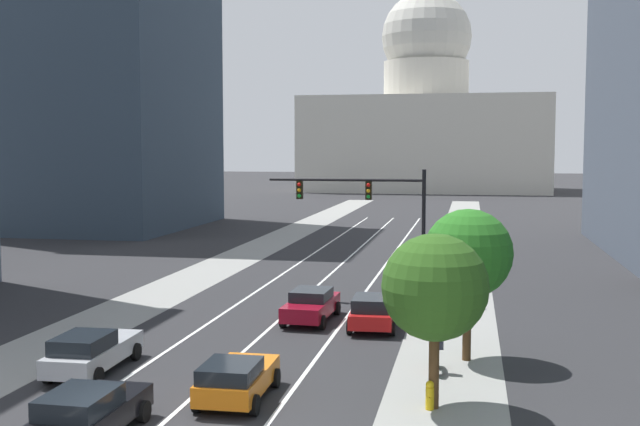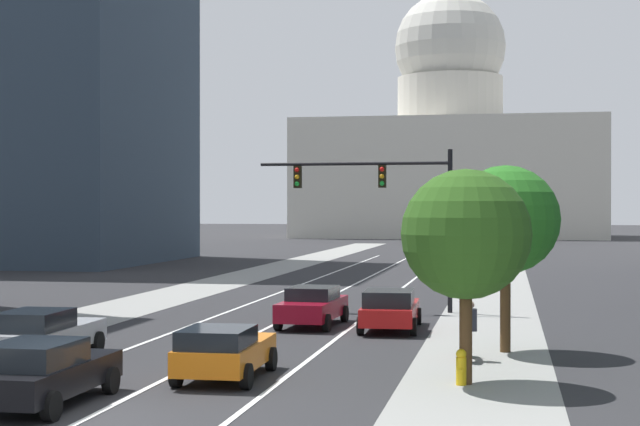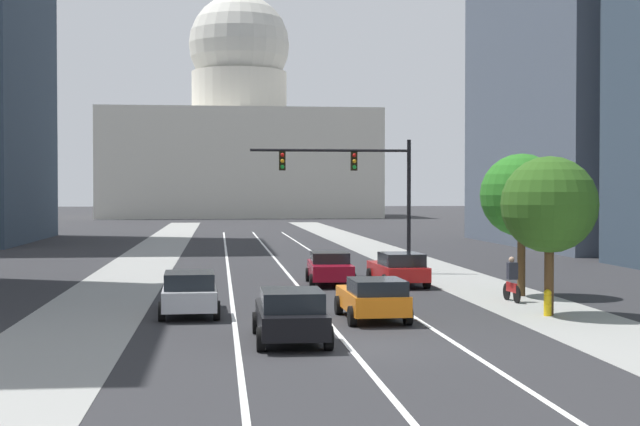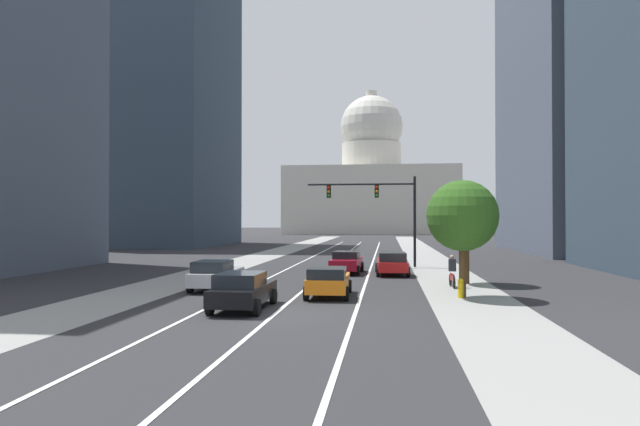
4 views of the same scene
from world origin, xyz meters
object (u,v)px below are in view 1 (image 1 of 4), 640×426
at_px(car_red, 374,310).
at_px(fire_hydrant, 430,395).
at_px(capitol_building, 425,122).
at_px(car_black, 87,414).
at_px(street_tree_near_right, 468,254).
at_px(car_crimson, 311,305).
at_px(street_tree_far_right, 435,288).
at_px(traffic_signal_mast, 374,207).
at_px(car_silver, 92,351).
at_px(cyclist, 438,349).
at_px(car_orange, 236,378).

xyz_separation_m(car_red, fire_hydrant, (3.02, -10.48, -0.31)).
xyz_separation_m(capitol_building, fire_hydrant, (7.51, -125.67, -12.51)).
height_order(car_black, street_tree_near_right, street_tree_near_right).
bearing_deg(car_crimson, car_black, 171.51).
relative_size(car_red, street_tree_far_right, 0.90).
bearing_deg(traffic_signal_mast, street_tree_far_right, -76.70).
height_order(car_silver, cyclist, cyclist).
height_order(traffic_signal_mast, street_tree_far_right, traffic_signal_mast).
height_order(capitol_building, cyclist, capitol_building).
bearing_deg(traffic_signal_mast, car_black, -103.82).
relative_size(street_tree_far_right, street_tree_near_right, 0.94).
bearing_deg(street_tree_near_right, car_silver, -162.17).
xyz_separation_m(capitol_building, car_crimson, (1.50, -114.45, -12.21)).
bearing_deg(car_crimson, car_red, -101.54).
relative_size(capitol_building, street_tree_far_right, 8.31).
bearing_deg(car_crimson, fire_hydrant, -149.43).
relative_size(capitol_building, car_silver, 9.33).
bearing_deg(capitol_building, car_orange, -89.32).
bearing_deg(car_orange, traffic_signal_mast, -8.55).
bearing_deg(car_red, street_tree_far_right, -165.40).
distance_m(capitol_building, cyclist, 122.48).
distance_m(traffic_signal_mast, cyclist, 13.92).
distance_m(car_orange, car_crimson, 11.60).
relative_size(car_black, car_orange, 1.10).
relative_size(car_black, fire_hydrant, 4.95).
distance_m(car_black, street_tree_near_right, 14.70).
bearing_deg(cyclist, car_orange, 122.52).
xyz_separation_m(capitol_building, car_orange, (1.50, -126.04, -12.22)).
height_order(car_orange, fire_hydrant, car_orange).
bearing_deg(car_crimson, capitol_building, 3.13).
bearing_deg(street_tree_near_right, capitol_building, 94.09).
distance_m(car_crimson, cyclist, 9.43).
xyz_separation_m(traffic_signal_mast, fire_hydrant, (3.82, -16.76, -4.45)).
bearing_deg(car_silver, car_crimson, -33.65).
bearing_deg(capitol_building, street_tree_near_right, -85.91).
distance_m(capitol_building, car_crimson, 115.11).
distance_m(car_crimson, traffic_signal_mast, 7.26).
bearing_deg(cyclist, fire_hydrant, 175.51).
distance_m(car_black, car_crimson, 15.85).
bearing_deg(fire_hydrant, car_orange, -176.47).
distance_m(car_crimson, street_tree_near_right, 9.48).
bearing_deg(car_silver, capitol_building, -3.77).
relative_size(capitol_building, street_tree_near_right, 7.84).
bearing_deg(car_crimson, cyclist, -137.33).
xyz_separation_m(capitol_building, street_tree_near_right, (8.58, -119.83, -8.93)).
bearing_deg(capitol_building, car_crimson, -89.25).
height_order(street_tree_far_right, street_tree_near_right, street_tree_near_right).
distance_m(car_red, car_silver, 12.59).
bearing_deg(car_red, capitol_building, -0.03).
bearing_deg(street_tree_near_right, traffic_signal_mast, 114.10).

